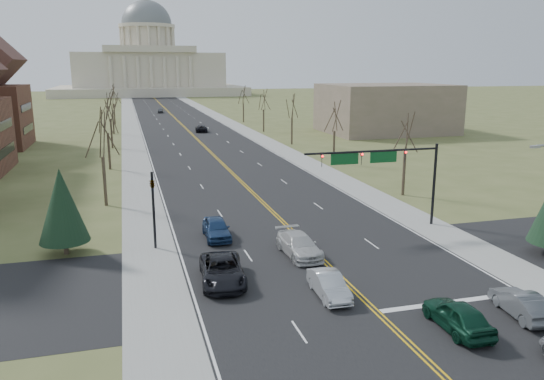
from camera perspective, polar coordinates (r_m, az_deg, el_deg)
ground at (r=32.35m, az=10.41°, el=-12.04°), size 600.00×600.00×0.00m
road at (r=137.50m, az=-10.00°, el=7.26°), size 20.00×380.00×0.01m
cross_road at (r=37.37m, az=6.39°, el=-8.35°), size 120.00×14.00×0.01m
sidewalk_left at (r=136.87m, az=-15.04°, el=6.99°), size 4.00×380.00×0.03m
sidewalk_right at (r=139.17m, az=-5.04°, el=7.48°), size 4.00×380.00×0.03m
center_line at (r=137.50m, az=-10.00°, el=7.26°), size 0.42×380.00×0.01m
edge_line_left at (r=136.91m, az=-14.11°, el=7.04°), size 0.15×380.00×0.01m
edge_line_right at (r=138.79m, az=-5.94°, el=7.44°), size 0.15×380.00×0.01m
stop_bar at (r=33.93m, az=18.94°, el=-11.30°), size 9.50×0.50×0.01m
capitol at (r=276.42m, az=-13.10°, el=12.94°), size 90.00×60.00×50.00m
signal_mast at (r=45.42m, az=11.81°, el=2.87°), size 12.12×0.44×7.20m
signal_left at (r=40.95m, az=-12.66°, el=-1.22°), size 0.32×0.36×6.00m
tree_r_0 at (r=58.25m, az=14.22°, el=5.75°), size 3.74×3.74×8.50m
tree_l_0 at (r=54.65m, az=-17.88°, el=5.46°), size 3.96×3.96×9.00m
tree_r_1 at (r=76.16m, az=6.77°, el=7.71°), size 3.74×3.74×8.50m
tree_l_1 at (r=74.53m, az=-17.36°, el=7.39°), size 3.96×3.96×9.00m
tree_r_2 at (r=94.91m, az=2.17°, el=8.85°), size 3.74×3.74×8.50m
tree_l_2 at (r=94.46m, az=-17.05°, el=8.51°), size 3.96×3.96×9.00m
tree_r_3 at (r=114.08m, az=-0.91°, el=9.58°), size 3.74×3.74×8.50m
tree_l_3 at (r=114.41m, az=-16.85°, el=9.23°), size 3.96×3.96×9.00m
tree_r_4 at (r=133.50m, az=-3.11°, el=10.08°), size 3.74×3.74×8.50m
tree_l_4 at (r=134.38m, az=-16.71°, el=9.75°), size 3.96×3.96×9.00m
conifer_l at (r=41.67m, az=-21.66°, el=-1.55°), size 3.64×3.64×6.50m
bldg_right_mass at (r=115.53m, az=12.10°, el=8.57°), size 25.00×20.00×10.00m
car_nb_inner_lead at (r=30.39m, az=19.36°, el=-12.62°), size 2.02×4.79×1.62m
car_nb_outer_lead at (r=33.31m, az=25.24°, el=-10.99°), size 2.10×4.58×1.46m
car_sb_inner_lead at (r=32.79m, az=6.15°, el=-10.13°), size 1.65×4.42×1.44m
car_sb_outer_lead at (r=34.70m, az=-5.37°, el=-8.59°), size 3.23×6.11×1.64m
car_sb_inner_second at (r=39.31m, az=2.93°, el=-5.93°), size 2.50×5.59×1.59m
car_sb_outer_second at (r=43.32m, az=-6.00°, el=-4.12°), size 2.06×4.93×1.67m
car_far_nb at (r=115.10m, az=-7.61°, el=6.59°), size 2.91×5.42×1.45m
car_far_sb at (r=164.46m, az=-11.92°, el=8.36°), size 1.95×4.17×1.38m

